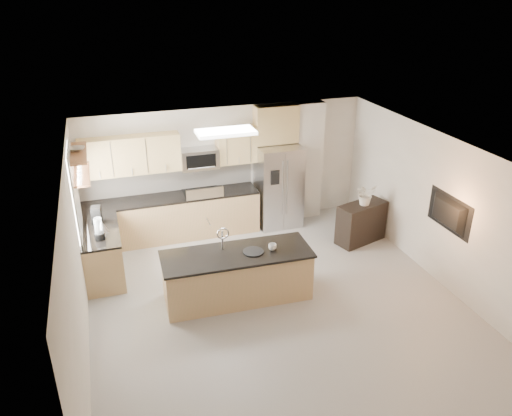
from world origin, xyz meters
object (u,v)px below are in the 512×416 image
object	(u,v)px
refrigerator	(278,186)
cup	(272,247)
microwave	(199,158)
kettle	(102,226)
platter	(253,252)
range	(203,213)
television	(445,213)
blender	(99,230)
flower_vase	(366,189)
coffee_maker	(97,215)
credenza	(361,223)
bowl	(77,149)
island	(237,275)

from	to	relation	value
refrigerator	cup	bearing A→B (deg)	-112.24
microwave	kettle	bearing A→B (deg)	-147.46
microwave	platter	xyz separation A→B (m)	(0.30, -2.68, -0.76)
range	kettle	bearing A→B (deg)	-150.02
platter	television	world-z (taller)	television
refrigerator	blender	xyz separation A→B (m)	(-3.73, -1.40, 0.20)
microwave	flower_vase	bearing A→B (deg)	-26.17
cup	flower_vase	bearing A→B (deg)	26.93
refrigerator	cup	size ratio (longest dim) A/B	12.74
kettle	coffee_maker	xyz separation A→B (m)	(-0.07, 0.39, 0.04)
credenza	television	xyz separation A→B (m)	(0.52, -1.78, 0.93)
coffee_maker	bowl	world-z (taller)	bowl
refrigerator	credenza	distance (m)	1.92
refrigerator	flower_vase	distance (m)	1.91
cup	bowl	size ratio (longest dim) A/B	0.41
island	refrigerator	bearing A→B (deg)	58.55
refrigerator	platter	world-z (taller)	refrigerator
bowl	television	world-z (taller)	bowl
kettle	television	distance (m)	5.88
island	bowl	bearing A→B (deg)	147.24
island	platter	size ratio (longest dim) A/B	7.26
island	blender	distance (m)	2.45
island	blender	world-z (taller)	blender
credenza	bowl	world-z (taller)	bowl
kettle	bowl	xyz separation A→B (m)	(-0.23, 0.25, 1.35)
microwave	blender	size ratio (longest dim) A/B	1.91
credenza	cup	size ratio (longest dim) A/B	7.44
television	range	bearing A→B (deg)	48.36
credenza	platter	size ratio (longest dim) A/B	3.01
coffee_maker	flower_vase	distance (m)	5.15
blender	microwave	bearing A→B (deg)	37.04
cup	blender	size ratio (longest dim) A/B	0.35
microwave	credenza	distance (m)	3.55
credenza	bowl	distance (m)	5.61
bowl	television	bearing A→B (deg)	-20.96
cup	flower_vase	distance (m)	2.70
bowl	cup	bearing A→B (deg)	-30.09
refrigerator	flower_vase	size ratio (longest dim) A/B	2.68
coffee_maker	television	size ratio (longest dim) A/B	0.29
platter	bowl	world-z (taller)	bowl
refrigerator	island	bearing A→B (deg)	-123.54
microwave	bowl	size ratio (longest dim) A/B	2.25
island	cup	distance (m)	0.77
credenza	bowl	xyz separation A→B (m)	(-5.24, 0.43, 1.96)
island	coffee_maker	bearing A→B (deg)	143.01
microwave	kettle	xyz separation A→B (m)	(-2.02, -1.29, -0.60)
microwave	kettle	world-z (taller)	microwave
credenza	flower_vase	distance (m)	0.75
refrigerator	platter	bearing A→B (deg)	-118.45
blender	bowl	world-z (taller)	bowl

